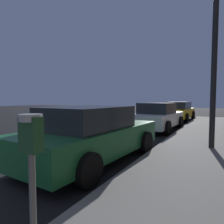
% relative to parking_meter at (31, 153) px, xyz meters
% --- Properties ---
extents(parking_meter, '(0.19, 0.19, 1.34)m').
position_rel_parking_meter_xyz_m(parking_meter, '(0.00, 0.00, 0.00)').
color(parking_meter, '#59595B').
rests_on(parking_meter, sidewalk).
extents(car_green, '(2.20, 4.43, 1.43)m').
position_rel_parking_meter_xyz_m(car_green, '(-1.52, 3.09, -0.46)').
color(car_green, '#19592D').
rests_on(car_green, ground).
extents(car_white, '(2.09, 4.33, 1.43)m').
position_rel_parking_meter_xyz_m(car_white, '(-1.51, 9.14, -0.46)').
color(car_white, silver).
rests_on(car_white, ground).
extents(car_yellow_cab, '(2.17, 4.47, 1.43)m').
position_rel_parking_meter_xyz_m(car_yellow_cab, '(-1.51, 14.76, -0.45)').
color(car_yellow_cab, gold).
rests_on(car_yellow_cab, ground).
extents(street_lamp, '(0.44, 0.44, 5.09)m').
position_rel_parking_meter_xyz_m(street_lamp, '(1.17, 5.52, 2.39)').
color(street_lamp, black).
rests_on(street_lamp, sidewalk).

